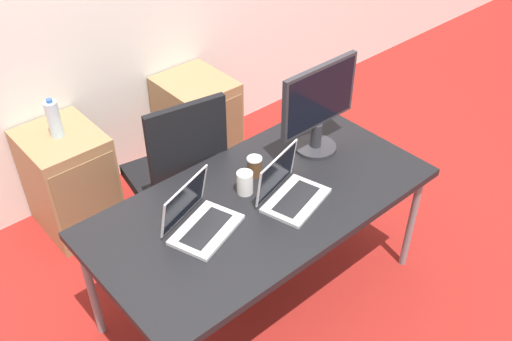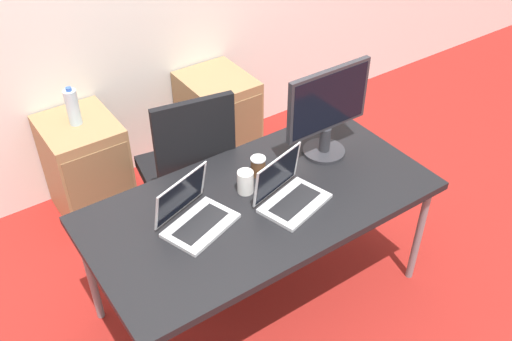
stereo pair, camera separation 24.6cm
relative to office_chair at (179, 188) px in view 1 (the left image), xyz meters
name	(u,v)px [view 1 (the left image)]	position (x,y,z in m)	size (l,w,h in m)	color
ground_plane	(261,294)	(0.05, -0.67, -0.39)	(14.00, 14.00, 0.00)	maroon
desk	(262,206)	(0.05, -0.67, 0.28)	(1.70, 0.87, 0.71)	black
office_chair	(179,188)	(0.00, 0.00, 0.00)	(0.56, 0.59, 1.05)	#232326
cabinet_left	(70,181)	(-0.43, 0.55, -0.05)	(0.43, 0.50, 0.67)	#99754C
cabinet_right	(198,123)	(0.54, 0.55, -0.05)	(0.43, 0.50, 0.67)	#99754C
water_bottle	(54,119)	(-0.43, 0.55, 0.40)	(0.08, 0.08, 0.24)	silver
laptop_left	(199,220)	(-0.30, -0.63, 0.37)	(0.38, 0.35, 0.23)	silver
laptop_right	(290,191)	(0.15, -0.76, 0.37)	(0.37, 0.32, 0.23)	silver
monitor	(318,107)	(0.55, -0.55, 0.59)	(0.50, 0.23, 0.50)	#2D2D33
coffee_cup_white	(245,183)	(0.02, -0.58, 0.38)	(0.08, 0.08, 0.12)	white
coffee_cup_brown	(254,166)	(0.15, -0.50, 0.37)	(0.08, 0.08, 0.10)	brown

